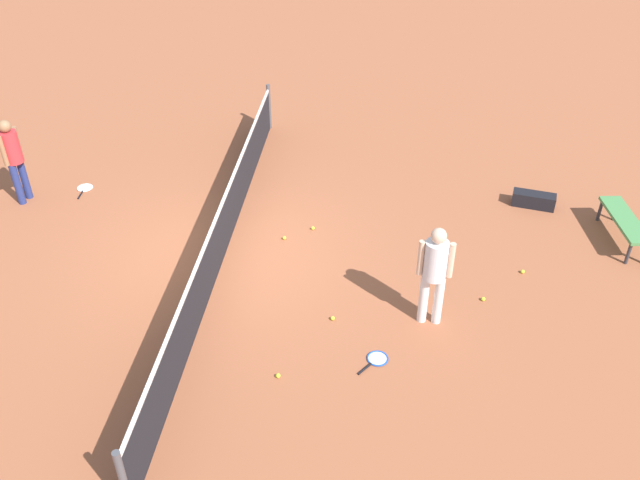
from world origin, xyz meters
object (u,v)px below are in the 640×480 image
object	(u,v)px
player_near_side	(435,268)
equipment_bag	(536,200)
tennis_racket_near_player	(376,359)
tennis_ball_baseline	(333,318)
tennis_racket_far_player	(85,188)
tennis_ball_near_player	(313,228)
courtside_bench	(625,221)
tennis_ball_by_net	(483,299)
tennis_ball_midcourt	(278,376)
tennis_ball_stray_right	(523,272)
tennis_ball_stray_left	(284,238)
player_far_side	(13,154)

from	to	relation	value
player_near_side	equipment_bag	bearing A→B (deg)	-31.61
tennis_racket_near_player	tennis_ball_baseline	world-z (taller)	tennis_ball_baseline
tennis_racket_far_player	tennis_ball_near_player	distance (m)	4.83
player_near_side	courtside_bench	size ratio (longest dim) A/B	1.11
player_near_side	tennis_ball_by_net	bearing A→B (deg)	-57.80
tennis_ball_by_net	tennis_ball_midcourt	distance (m)	3.58
player_near_side	courtside_bench	world-z (taller)	player_near_side
tennis_racket_near_player	tennis_ball_stray_right	xyz separation A→B (m)	(2.26, -2.38, 0.02)
tennis_racket_far_player	tennis_ball_stray_left	bearing A→B (deg)	-107.74
player_far_side	tennis_racket_near_player	distance (m)	7.93
tennis_ball_by_net	equipment_bag	size ratio (longest dim) A/B	0.08
tennis_racket_far_player	tennis_ball_by_net	xyz separation A→B (m)	(-2.73, -7.64, 0.02)
courtside_bench	tennis_ball_near_player	bearing A→B (deg)	91.93
tennis_racket_near_player	player_far_side	bearing A→B (deg)	62.10
tennis_ball_near_player	equipment_bag	distance (m)	4.35
tennis_ball_near_player	tennis_ball_by_net	distance (m)	3.38
courtside_bench	equipment_bag	xyz separation A→B (m)	(1.03, 1.32, -0.28)
tennis_ball_midcourt	courtside_bench	bearing A→B (deg)	-55.44
player_near_side	tennis_ball_near_player	distance (m)	3.20
player_far_side	equipment_bag	world-z (taller)	player_far_side
tennis_ball_midcourt	equipment_bag	xyz separation A→B (m)	(4.88, -4.27, 0.11)
player_near_side	tennis_ball_baseline	bearing A→B (deg)	95.02
tennis_ball_baseline	courtside_bench	distance (m)	5.59
tennis_ball_near_player	tennis_ball_baseline	distance (m)	2.48
tennis_racket_near_player	tennis_ball_near_player	xyz separation A→B (m)	(3.20, 1.25, 0.02)
player_far_side	equipment_bag	bearing A→B (deg)	-85.75
player_far_side	equipment_bag	xyz separation A→B (m)	(0.73, -9.88, -0.87)
tennis_racket_far_player	tennis_ball_midcourt	world-z (taller)	tennis_ball_midcourt
tennis_ball_stray_left	courtside_bench	world-z (taller)	courtside_bench
tennis_ball_by_net	tennis_ball_stray_right	bearing A→B (deg)	-42.91
tennis_ball_stray_right	tennis_ball_baseline	bearing A→B (deg)	115.53
tennis_ball_by_net	tennis_ball_stray_right	distance (m)	1.07
tennis_ball_midcourt	courtside_bench	distance (m)	6.81
tennis_ball_near_player	tennis_ball_midcourt	size ratio (longest dim) A/B	1.00
tennis_ball_midcourt	courtside_bench	size ratio (longest dim) A/B	0.04
player_near_side	courtside_bench	bearing A→B (deg)	-54.60
tennis_ball_stray_right	equipment_bag	size ratio (longest dim) A/B	0.08
tennis_ball_stray_left	tennis_ball_stray_right	size ratio (longest dim) A/B	1.00
tennis_racket_far_player	equipment_bag	distance (m)	8.91
equipment_bag	tennis_ball_stray_left	bearing A→B (deg)	108.66
tennis_ball_near_player	tennis_ball_midcourt	distance (m)	3.67
player_far_side	tennis_racket_near_player	xyz separation A→B (m)	(-3.68, -6.95, -1.00)
tennis_racket_near_player	equipment_bag	size ratio (longest dim) A/B	0.67
tennis_ball_by_net	player_near_side	bearing A→B (deg)	122.20
tennis_ball_stray_left	tennis_racket_far_player	bearing A→B (deg)	72.26
tennis_racket_near_player	equipment_bag	bearing A→B (deg)	-33.49
tennis_ball_stray_left	tennis_ball_stray_right	distance (m)	4.15
tennis_ball_midcourt	tennis_ball_stray_right	world-z (taller)	same
tennis_ball_near_player	courtside_bench	size ratio (longest dim) A/B	0.04
tennis_ball_by_net	courtside_bench	bearing A→B (deg)	-53.57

